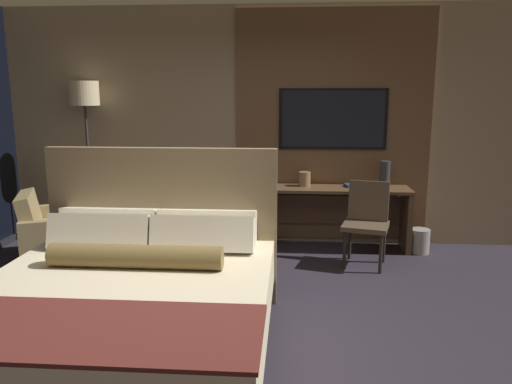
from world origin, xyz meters
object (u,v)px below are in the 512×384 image
at_px(tv, 333,119).
at_px(floor_lamp, 85,107).
at_px(desk_chair, 367,216).
at_px(desk, 331,206).
at_px(vase_short, 305,179).
at_px(waste_bin, 420,241).
at_px(vase_tall, 385,174).
at_px(bed, 130,306).
at_px(book, 355,185).
at_px(armchair_by_window, 61,236).

xyz_separation_m(tv, floor_lamp, (-2.89, -0.18, 0.13)).
distance_m(tv, floor_lamp, 2.90).
relative_size(tv, desk_chair, 1.42).
relative_size(desk, vase_short, 10.69).
distance_m(tv, vase_short, 0.77).
bearing_deg(waste_bin, desk, 172.09).
bearing_deg(vase_tall, desk, -176.27).
height_order(desk, vase_short, vase_short).
xyz_separation_m(bed, tv, (1.57, 2.76, 1.14)).
distance_m(tv, book, 0.81).
bearing_deg(bed, book, 54.95).
xyz_separation_m(vase_short, book, (0.58, 0.00, -0.07)).
distance_m(desk, tv, 1.02).
bearing_deg(desk, desk_chair, -58.38).
bearing_deg(book, waste_bin, -13.30).
distance_m(desk_chair, waste_bin, 0.87).
height_order(vase_tall, book, vase_tall).
bearing_deg(armchair_by_window, vase_short, -98.41).
bearing_deg(tv, book, -29.44).
bearing_deg(vase_tall, desk_chair, -114.94).
relative_size(tv, book, 5.05).
bearing_deg(desk_chair, tv, 129.50).
bearing_deg(floor_lamp, desk, -0.09).
xyz_separation_m(bed, desk, (1.57, 2.58, 0.14)).
relative_size(tv, floor_lamp, 0.65).
bearing_deg(tv, bed, -119.60).
height_order(bed, book, bed).
relative_size(desk_chair, armchair_by_window, 0.80).
distance_m(desk, waste_bin, 1.07).
bearing_deg(bed, vase_tall, 50.30).
bearing_deg(vase_tall, tv, 166.49).
bearing_deg(vase_short, desk, -5.74).
xyz_separation_m(bed, desk_chair, (1.90, 2.04, 0.17)).
relative_size(bed, desk_chair, 2.42).
height_order(tv, vase_short, tv).
xyz_separation_m(tv, armchair_by_window, (-2.98, -0.82, -1.25)).
bearing_deg(bed, armchair_by_window, 126.07).
bearing_deg(bed, floor_lamp, 117.06).
xyz_separation_m(desk_chair, vase_tall, (0.27, 0.58, 0.36)).
height_order(bed, vase_tall, bed).
relative_size(armchair_by_window, book, 4.46).
relative_size(tv, waste_bin, 4.48).
height_order(bed, floor_lamp, floor_lamp).
relative_size(floor_lamp, waste_bin, 6.91).
xyz_separation_m(desk, vase_tall, (0.60, 0.04, 0.39)).
height_order(desk, vase_tall, vase_tall).
distance_m(tv, vase_tall, 0.88).
distance_m(vase_tall, vase_short, 0.92).
bearing_deg(vase_short, bed, -115.63).
xyz_separation_m(vase_tall, book, (-0.34, -0.00, -0.14)).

